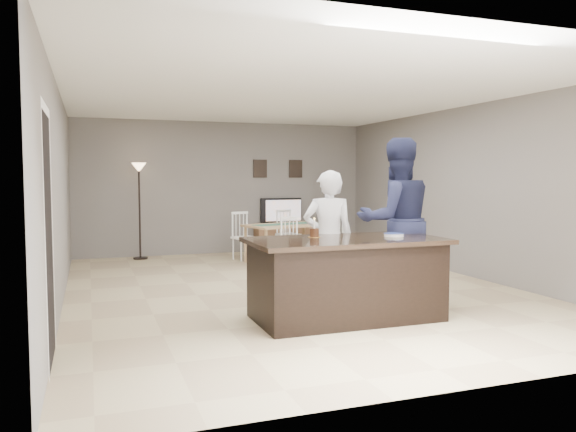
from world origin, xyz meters
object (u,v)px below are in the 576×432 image
object	(u,v)px
birthday_cake	(314,233)
television	(282,211)
plate_stack	(394,235)
dining_table	(286,231)
woman	(328,239)
man	(396,221)
floor_lamp	(139,185)
tv_console	(283,237)
kitchen_island	(346,278)

from	to	relation	value
birthday_cake	television	bearing A→B (deg)	74.65
plate_stack	dining_table	xyz separation A→B (m)	(0.18, 4.19, -0.34)
plate_stack	dining_table	size ratio (longest dim) A/B	0.11
woman	man	world-z (taller)	man
woman	floor_lamp	world-z (taller)	floor_lamp
dining_table	tv_console	bearing A→B (deg)	57.23
tv_console	man	bearing A→B (deg)	-92.85
kitchen_island	woman	world-z (taller)	woman
dining_table	floor_lamp	size ratio (longest dim) A/B	1.09
tv_console	floor_lamp	distance (m)	3.16
kitchen_island	television	bearing A→B (deg)	77.99
woman	birthday_cake	size ratio (longest dim) A/B	7.58
woman	man	bearing A→B (deg)	-163.15
birthday_cake	woman	bearing A→B (deg)	46.43
television	birthday_cake	xyz separation A→B (m)	(-1.48, -5.40, 0.09)
tv_console	birthday_cake	bearing A→B (deg)	-105.54
plate_stack	kitchen_island	bearing A→B (deg)	-179.51
tv_console	man	xyz separation A→B (m)	(-0.25, -5.02, 0.73)
kitchen_island	television	xyz separation A→B (m)	(1.20, 5.64, 0.41)
television	plate_stack	distance (m)	5.67
man	dining_table	xyz separation A→B (m)	(-0.17, 3.65, -0.45)
tv_console	floor_lamp	xyz separation A→B (m)	(-2.95, -0.11, 1.13)
dining_table	television	bearing A→B (deg)	58.02
plate_stack	woman	bearing A→B (deg)	134.66
kitchen_island	man	size ratio (longest dim) A/B	1.04
kitchen_island	floor_lamp	world-z (taller)	floor_lamp
television	dining_table	world-z (taller)	television
television	dining_table	distance (m)	1.53
man	floor_lamp	distance (m)	5.62
birthday_cake	dining_table	world-z (taller)	birthday_cake
tv_console	man	world-z (taller)	man
man	floor_lamp	xyz separation A→B (m)	(-2.70, 4.91, 0.40)
kitchen_island	plate_stack	xyz separation A→B (m)	(0.60, 0.01, 0.46)
birthday_cake	dining_table	size ratio (longest dim) A/B	0.11
plate_stack	floor_lamp	bearing A→B (deg)	113.31
man	plate_stack	world-z (taller)	man
television	birthday_cake	bearing A→B (deg)	74.65
kitchen_island	floor_lamp	distance (m)	5.82
kitchen_island	woman	bearing A→B (deg)	86.27
tv_console	television	world-z (taller)	television
tv_console	dining_table	size ratio (longest dim) A/B	0.60
television	dining_table	xyz separation A→B (m)	(-0.42, -1.44, -0.28)
tv_console	woman	world-z (taller)	woman
tv_console	dining_table	bearing A→B (deg)	-107.11
kitchen_island	tv_console	xyz separation A→B (m)	(1.20, 5.57, -0.15)
woman	plate_stack	world-z (taller)	woman
kitchen_island	man	bearing A→B (deg)	30.07
tv_console	kitchen_island	bearing A→B (deg)	-102.16
plate_stack	dining_table	distance (m)	4.21
dining_table	kitchen_island	bearing A→B (deg)	-116.16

